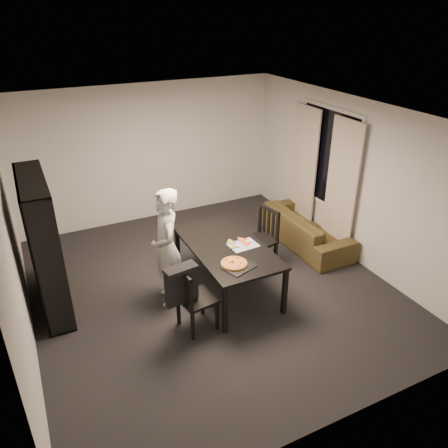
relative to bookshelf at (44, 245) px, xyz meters
name	(u,v)px	position (x,y,z in m)	size (l,w,h in m)	color
room	(209,209)	(2.16, -0.60, 0.35)	(5.01, 5.51, 2.61)	black
window_pane	(328,158)	(4.64, 0.00, 0.55)	(0.02, 1.40, 1.60)	black
window_frame	(327,158)	(4.64, 0.00, 0.55)	(0.03, 1.52, 1.72)	white
curtain_left	(341,188)	(4.56, -0.52, 0.20)	(0.03, 0.70, 2.25)	beige
curtain_right	(304,169)	(4.56, 0.52, 0.20)	(0.03, 0.70, 2.25)	beige
bookshelf	(44,245)	(0.00, 0.00, 0.00)	(0.35, 1.50, 1.90)	black
dining_table	(227,250)	(2.35, -0.77, -0.27)	(1.00, 1.80, 0.75)	black
chair_left	(191,296)	(1.54, -1.37, -0.42)	(0.49, 0.49, 0.93)	black
chair_right	(263,234)	(3.17, -0.41, -0.38)	(0.56, 0.56, 0.99)	black
draped_jacket	(181,283)	(1.42, -1.39, -0.18)	(0.44, 0.24, 0.51)	black
person	(167,248)	(1.50, -0.63, -0.09)	(0.62, 0.41, 1.71)	silver
baking_tray	(239,267)	(2.24, -1.34, -0.19)	(0.40, 0.32, 0.01)	black
pepperoni_pizza	(234,263)	(2.21, -1.27, -0.17)	(0.35, 0.35, 0.03)	#AE7E32
kitchen_towel	(243,245)	(2.57, -0.86, -0.20)	(0.40, 0.30, 0.01)	silver
pizza_slices	(238,243)	(2.52, -0.79, -0.19)	(0.37, 0.31, 0.01)	#E09046
sofa	(305,228)	(4.23, -0.09, -0.66)	(1.99, 0.78, 0.58)	#3B3617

